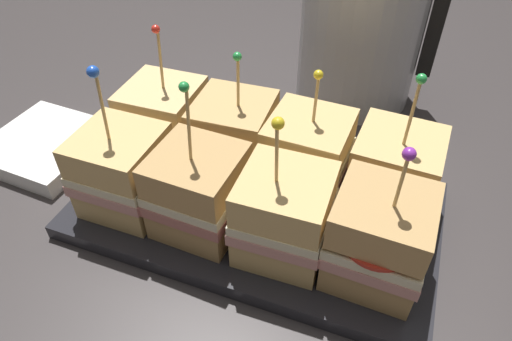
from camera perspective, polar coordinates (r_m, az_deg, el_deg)
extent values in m
plane|color=#383333|center=(0.54, 0.00, -5.58)|extent=(6.00, 6.00, 0.00)
cube|color=#232328|center=(0.53, 0.00, -5.22)|extent=(0.41, 0.23, 0.01)
cube|color=#232328|center=(0.53, 0.00, -4.55)|extent=(0.41, 0.23, 0.01)
cube|color=tan|center=(0.53, -15.69, -2.46)|extent=(0.09, 0.09, 0.04)
cube|color=tan|center=(0.52, -16.17, -0.53)|extent=(0.09, 0.09, 0.01)
cube|color=beige|center=(0.51, -16.42, 0.46)|extent=(0.09, 0.09, 0.01)
cube|color=#E0B771|center=(0.50, -16.92, 2.45)|extent=(0.09, 0.09, 0.04)
cylinder|color=tan|center=(0.47, -18.57, 7.19)|extent=(0.00, 0.01, 0.09)
sphere|color=blue|center=(0.45, -19.72, 11.54)|extent=(0.01, 0.01, 0.01)
cube|color=tan|center=(0.50, -6.91, -5.08)|extent=(0.09, 0.09, 0.04)
cube|color=#B26B60|center=(0.48, -7.14, -3.09)|extent=(0.09, 0.09, 0.01)
cube|color=beige|center=(0.47, -7.26, -2.06)|extent=(0.09, 0.09, 0.01)
cube|color=tan|center=(0.45, -7.50, 0.03)|extent=(0.09, 0.09, 0.04)
cylinder|color=tan|center=(0.42, -8.39, 5.28)|extent=(0.00, 0.01, 0.09)
sphere|color=green|center=(0.40, -9.00, 10.28)|extent=(0.01, 0.01, 0.01)
cube|color=tan|center=(0.47, 3.40, -8.07)|extent=(0.09, 0.09, 0.04)
cube|color=tan|center=(0.45, 3.52, -6.09)|extent=(0.09, 0.09, 0.01)
cube|color=beige|center=(0.44, 3.59, -5.05)|extent=(0.09, 0.09, 0.01)
cube|color=#E0B771|center=(0.43, 3.72, -2.94)|extent=(0.09, 0.09, 0.04)
cylinder|color=tan|center=(0.39, 2.60, 1.58)|extent=(0.00, 0.01, 0.08)
sphere|color=yellow|center=(0.37, 2.77, 5.91)|extent=(0.01, 0.01, 0.01)
cube|color=tan|center=(0.46, 14.38, -10.71)|extent=(0.09, 0.09, 0.04)
cube|color=tan|center=(0.45, 14.90, -8.81)|extent=(0.09, 0.09, 0.01)
cube|color=beige|center=(0.44, 15.17, -7.80)|extent=(0.09, 0.09, 0.01)
cylinder|color=red|center=(0.42, 15.02, -8.61)|extent=(0.06, 0.06, 0.00)
cube|color=tan|center=(0.42, 15.82, -5.39)|extent=(0.09, 0.09, 0.04)
cylinder|color=tan|center=(0.39, 17.57, -1.79)|extent=(0.00, 0.01, 0.07)
sphere|color=purple|center=(0.36, 18.61, 1.96)|extent=(0.01, 0.01, 0.01)
cube|color=#DBB77A|center=(0.59, -10.89, 3.47)|extent=(0.09, 0.09, 0.04)
cube|color=tan|center=(0.58, -11.19, 5.36)|extent=(0.09, 0.09, 0.01)
cube|color=beige|center=(0.57, -11.35, 6.33)|extent=(0.09, 0.09, 0.01)
cylinder|color=red|center=(0.56, -12.19, 6.10)|extent=(0.06, 0.06, 0.00)
cube|color=#E8C281|center=(0.56, -11.71, 8.59)|extent=(0.09, 0.09, 0.04)
cylinder|color=tan|center=(0.53, -11.81, 13.05)|extent=(0.00, 0.01, 0.08)
sphere|color=red|center=(0.51, -12.44, 16.88)|extent=(0.01, 0.01, 0.01)
cube|color=tan|center=(0.56, -2.65, 1.48)|extent=(0.09, 0.09, 0.04)
cube|color=tan|center=(0.54, -2.73, 3.43)|extent=(0.09, 0.09, 0.01)
cube|color=beige|center=(0.53, -2.77, 4.44)|extent=(0.09, 0.09, 0.01)
cylinder|color=red|center=(0.52, -3.44, 4.16)|extent=(0.06, 0.06, 0.00)
cube|color=tan|center=(0.52, -2.87, 6.82)|extent=(0.09, 0.09, 0.04)
cylinder|color=tan|center=(0.49, -2.25, 10.61)|extent=(0.00, 0.01, 0.07)
sphere|color=green|center=(0.47, -2.36, 14.05)|extent=(0.01, 0.01, 0.01)
cube|color=tan|center=(0.53, 6.17, -0.91)|extent=(0.09, 0.09, 0.04)
cube|color=tan|center=(0.52, 6.36, 1.07)|extent=(0.09, 0.09, 0.01)
cube|color=beige|center=(0.51, 6.46, 2.09)|extent=(0.09, 0.09, 0.01)
cylinder|color=red|center=(0.49, 6.05, 1.72)|extent=(0.05, 0.05, 0.00)
cube|color=#E0B771|center=(0.49, 6.70, 4.50)|extent=(0.09, 0.09, 0.04)
cylinder|color=tan|center=(0.47, 7.46, 8.49)|extent=(0.00, 0.01, 0.07)
sphere|color=yellow|center=(0.45, 7.80, 11.78)|extent=(0.01, 0.01, 0.01)
cube|color=tan|center=(0.53, 16.11, -3.12)|extent=(0.09, 0.09, 0.04)
cube|color=tan|center=(0.51, 16.61, -1.20)|extent=(0.09, 0.09, 0.01)
cube|color=beige|center=(0.50, 16.87, -0.20)|extent=(0.09, 0.09, 0.01)
cylinder|color=red|center=(0.49, 16.80, -0.65)|extent=(0.07, 0.07, 0.00)
cube|color=#E0B771|center=(0.49, 17.48, 2.16)|extent=(0.09, 0.09, 0.04)
cylinder|color=tan|center=(0.45, 18.82, 6.40)|extent=(0.00, 0.01, 0.08)
sphere|color=green|center=(0.43, 19.98, 10.72)|extent=(0.01, 0.01, 0.01)
cylinder|color=#B7BABF|center=(0.70, 13.05, 17.39)|extent=(0.17, 0.17, 0.23)
cube|color=black|center=(0.70, 21.51, 16.35)|extent=(0.02, 0.02, 0.14)
cube|color=white|center=(0.68, -24.74, 2.88)|extent=(0.15, 0.15, 0.02)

